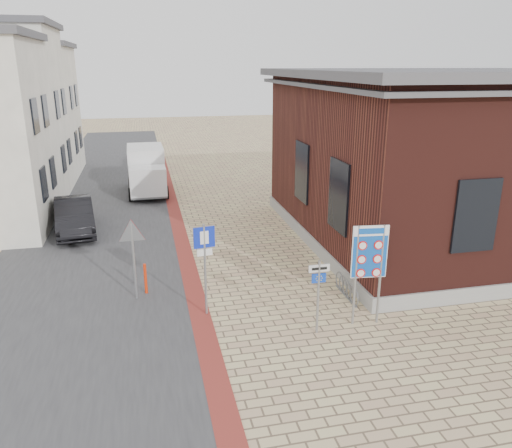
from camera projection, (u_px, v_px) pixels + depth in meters
name	position (u px, v px, depth m)	size (l,w,h in m)	color
ground	(284.00, 342.00, 13.15)	(120.00, 120.00, 0.00)	tan
road_strip	(104.00, 205.00, 25.92)	(7.00, 60.00, 0.02)	#38383A
curb_strip	(179.00, 230.00, 22.01)	(0.60, 40.00, 0.02)	maroon
brick_building	(450.00, 154.00, 20.47)	(13.00, 13.00, 6.80)	gray
townhouse_far	(17.00, 110.00, 31.85)	(7.40, 6.40, 8.30)	beige
bike_rack	(346.00, 289.00, 15.67)	(0.08, 1.80, 0.60)	slate
sedan	(74.00, 216.00, 21.59)	(1.54, 4.43, 1.46)	black
box_truck	(147.00, 170.00, 27.95)	(2.16, 4.91, 2.55)	slate
border_sign	(369.00, 254.00, 13.50)	(0.99, 0.16, 2.91)	gray
essen_sign	(318.00, 286.00, 13.21)	(0.57, 0.07, 2.13)	gray
parking_sign	(205.00, 253.00, 14.04)	(0.61, 0.14, 2.78)	gray
yield_sign	(132.00, 240.00, 15.01)	(0.90, 0.07, 2.54)	gray
bollard	(146.00, 279.00, 15.79)	(0.09, 0.09, 1.01)	red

